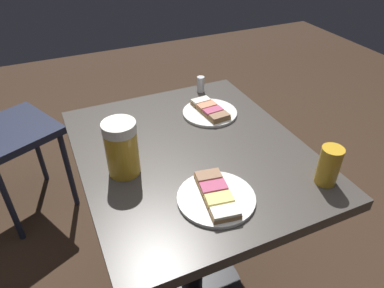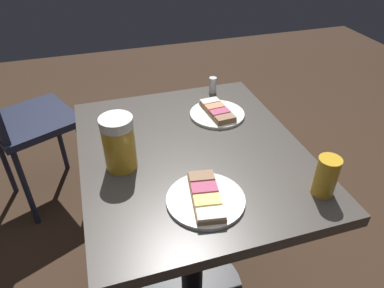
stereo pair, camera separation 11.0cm
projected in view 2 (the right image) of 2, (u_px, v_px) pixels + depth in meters
name	position (u px, v px, depth m)	size (l,w,h in m)	color
cafe_table	(192.00, 189.00, 1.21)	(0.81, 0.69, 0.76)	black
plate_near	(206.00, 198.00, 0.92)	(0.21, 0.21, 0.03)	white
plate_far	(217.00, 113.00, 1.28)	(0.20, 0.20, 0.03)	white
beer_mug	(119.00, 142.00, 1.00)	(0.15, 0.09, 0.17)	gold
beer_glass_small	(326.00, 176.00, 0.92)	(0.06, 0.06, 0.11)	gold
salt_shaker	(213.00, 85.00, 1.41)	(0.03, 0.03, 0.06)	silver
cafe_chair	(15.00, 115.00, 1.70)	(0.50, 0.50, 0.94)	#1E2338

